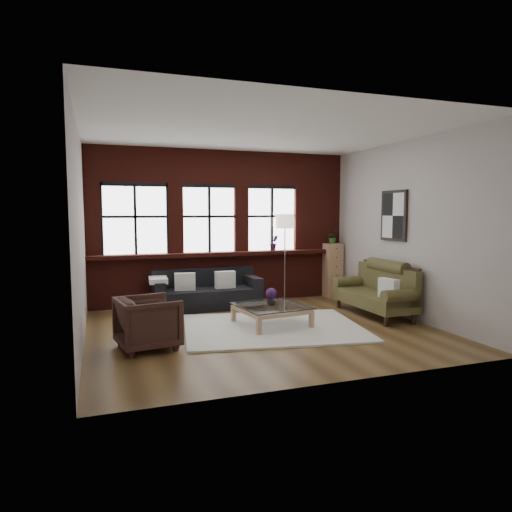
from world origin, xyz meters
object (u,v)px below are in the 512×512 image
object	(u,v)px
armchair	(148,323)
vintage_settee	(374,289)
dark_sofa	(207,289)
vase	(271,301)
drawer_chest	(332,270)
coffee_table	(271,316)
floor_lamp	(285,254)

from	to	relation	value
armchair	vintage_settee	bearing A→B (deg)	-89.88
armchair	dark_sofa	bearing A→B (deg)	-40.35
dark_sofa	vase	size ratio (longest dim) A/B	13.82
vintage_settee	drawer_chest	xyz separation A→B (m)	(0.21, 1.99, 0.11)
dark_sofa	vintage_settee	distance (m)	3.24
vintage_settee	vase	size ratio (longest dim) A/B	12.08
vintage_settee	coffee_table	distance (m)	2.11
coffee_table	vintage_settee	bearing A→B (deg)	3.32
coffee_table	vase	xyz separation A→B (m)	(0.00, -0.00, 0.26)
drawer_chest	vase	bearing A→B (deg)	-137.36
vase	drawer_chest	size ratio (longest dim) A/B	0.13
floor_lamp	dark_sofa	bearing A→B (deg)	-173.36
vintage_settee	drawer_chest	size ratio (longest dim) A/B	1.53
vintage_settee	floor_lamp	world-z (taller)	floor_lamp
vintage_settee	coffee_table	world-z (taller)	vintage_settee
dark_sofa	floor_lamp	size ratio (longest dim) A/B	1.05
dark_sofa	vase	bearing A→B (deg)	-68.08
vintage_settee	coffee_table	size ratio (longest dim) A/B	1.69
dark_sofa	coffee_table	size ratio (longest dim) A/B	1.94
drawer_chest	floor_lamp	size ratio (longest dim) A/B	0.60
coffee_table	vase	world-z (taller)	vase
dark_sofa	floor_lamp	world-z (taller)	floor_lamp
vase	floor_lamp	bearing A→B (deg)	61.55
vintage_settee	armchair	bearing A→B (deg)	-169.78
vintage_settee	floor_lamp	bearing A→B (deg)	119.04
dark_sofa	coffee_table	bearing A→B (deg)	-68.08
coffee_table	floor_lamp	bearing A→B (deg)	61.55
drawer_chest	dark_sofa	bearing A→B (deg)	-173.21
armchair	coffee_table	size ratio (longest dim) A/B	0.75
dark_sofa	armchair	world-z (taller)	dark_sofa
vase	drawer_chest	world-z (taller)	drawer_chest
vase	drawer_chest	distance (m)	3.12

